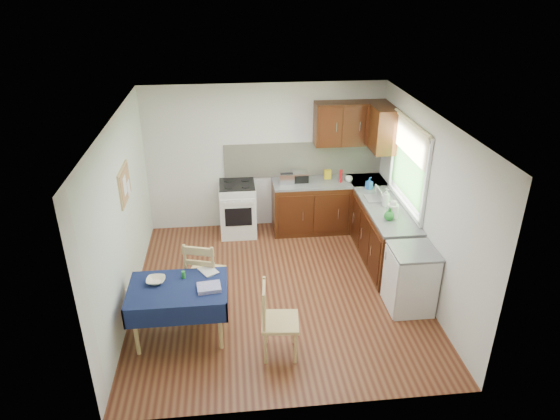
{
  "coord_description": "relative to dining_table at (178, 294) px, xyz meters",
  "views": [
    {
      "loc": [
        -0.59,
        -5.84,
        4.13
      ],
      "look_at": [
        0.05,
        0.18,
        1.19
      ],
      "focal_mm": 32.0,
      "sensor_mm": 36.0,
      "label": 1
    }
  ],
  "objects": [
    {
      "name": "base_cabinets",
      "position": [
        2.64,
        2.06,
        -0.18
      ],
      "size": [
        1.9,
        2.3,
        0.86
      ],
      "color": "black",
      "rests_on": "ground"
    },
    {
      "name": "soap_bottle_b",
      "position": [
        2.92,
        2.21,
        0.39
      ],
      "size": [
        0.12,
        0.12,
        0.2
      ],
      "primitive_type": "imported",
      "rotation": [
        0.0,
        0.0,
        2.04
      ],
      "color": "blue",
      "rests_on": "worktop_right"
    },
    {
      "name": "dining_table",
      "position": [
        0.0,
        0.0,
        0.0
      ],
      "size": [
        1.18,
        0.8,
        0.71
      ],
      "rotation": [
        0.0,
        0.0,
        0.39
      ],
      "color": "#0F1C3F",
      "rests_on": "ground"
    },
    {
      "name": "dish_rack",
      "position": [
        2.97,
        1.81,
        0.32
      ],
      "size": [
        0.41,
        0.31,
        0.19
      ],
      "rotation": [
        0.0,
        0.0,
        0.31
      ],
      "color": "gray",
      "rests_on": "worktop_right"
    },
    {
      "name": "window",
      "position": [
        3.26,
        1.51,
        1.05
      ],
      "size": [
        0.04,
        1.48,
        1.26
      ],
      "color": "#275121",
      "rests_on": "wall_right"
    },
    {
      "name": "wall_front",
      "position": [
        1.29,
        -1.29,
        0.64
      ],
      "size": [
        4.0,
        0.02,
        2.5
      ],
      "primitive_type": "cube",
      "color": "silver",
      "rests_on": "ground"
    },
    {
      "name": "ceiling",
      "position": [
        1.29,
        0.81,
        1.89
      ],
      "size": [
        4.0,
        4.2,
        0.02
      ],
      "primitive_type": "cube",
      "color": "white",
      "rests_on": "wall_back"
    },
    {
      "name": "kettle",
      "position": [
        2.98,
        1.17,
        0.41
      ],
      "size": [
        0.16,
        0.16,
        0.27
      ],
      "color": "white",
      "rests_on": "worktop_right"
    },
    {
      "name": "book",
      "position": [
        0.28,
        0.26,
        0.11
      ],
      "size": [
        0.28,
        0.3,
        0.02
      ],
      "primitive_type": "imported",
      "rotation": [
        0.0,
        0.0,
        0.55
      ],
      "color": "white",
      "rests_on": "dining_table"
    },
    {
      "name": "floor",
      "position": [
        1.29,
        0.81,
        -0.61
      ],
      "size": [
        4.2,
        4.2,
        0.0
      ],
      "primitive_type": "plane",
      "color": "#4D2214",
      "rests_on": "ground"
    },
    {
      "name": "toaster",
      "position": [
        1.61,
        2.57,
        0.38
      ],
      "size": [
        0.25,
        0.15,
        0.19
      ],
      "rotation": [
        0.0,
        0.0,
        0.27
      ],
      "color": "silver",
      "rests_on": "worktop_back"
    },
    {
      "name": "sauce_bottle",
      "position": [
        2.52,
        2.53,
        0.4
      ],
      "size": [
        0.05,
        0.05,
        0.22
      ],
      "primitive_type": "cylinder",
      "color": "red",
      "rests_on": "worktop_back"
    },
    {
      "name": "yellow_packet",
      "position": [
        2.33,
        2.71,
        0.37
      ],
      "size": [
        0.13,
        0.1,
        0.15
      ],
      "primitive_type": "cube",
      "rotation": [
        0.0,
        0.0,
        0.25
      ],
      "color": "gold",
      "rests_on": "worktop_back"
    },
    {
      "name": "soap_bottle_a",
      "position": [
        2.99,
        1.54,
        0.44
      ],
      "size": [
        0.15,
        0.15,
        0.29
      ],
      "primitive_type": "imported",
      "rotation": [
        0.0,
        0.0,
        0.53
      ],
      "color": "white",
      "rests_on": "worktop_right"
    },
    {
      "name": "worktop_back",
      "position": [
        2.34,
        2.61,
        0.27
      ],
      "size": [
        1.9,
        0.6,
        0.04
      ],
      "primitive_type": "cube",
      "color": "slate",
      "rests_on": "base_cabinets"
    },
    {
      "name": "wall_right",
      "position": [
        3.29,
        0.81,
        0.64
      ],
      "size": [
        0.02,
        4.2,
        2.5
      ],
      "primitive_type": "cube",
      "color": "silver",
      "rests_on": "ground"
    },
    {
      "name": "soap_bottle_c",
      "position": [
        2.9,
        1.1,
        0.39
      ],
      "size": [
        0.16,
        0.16,
        0.19
      ],
      "primitive_type": "imported",
      "rotation": [
        0.0,
        0.0,
        3.27
      ],
      "color": "#23812C",
      "rests_on": "worktop_right"
    },
    {
      "name": "wall_back",
      "position": [
        1.29,
        2.91,
        0.64
      ],
      "size": [
        4.0,
        0.02,
        2.5
      ],
      "primitive_type": "cube",
      "color": "silver",
      "rests_on": "ground"
    },
    {
      "name": "corkboard",
      "position": [
        -0.68,
        1.11,
        0.99
      ],
      "size": [
        0.04,
        0.62,
        0.47
      ],
      "color": "tan",
      "rests_on": "wall_left"
    },
    {
      "name": "sandwich_press",
      "position": [
        1.84,
        2.66,
        0.38
      ],
      "size": [
        0.28,
        0.24,
        0.16
      ],
      "rotation": [
        0.0,
        0.0,
        -0.08
      ],
      "color": "black",
      "rests_on": "worktop_back"
    },
    {
      "name": "worktop_right",
      "position": [
        2.99,
        1.46,
        0.27
      ],
      "size": [
        0.6,
        1.7,
        0.04
      ],
      "primitive_type": "cube",
      "color": "slate",
      "rests_on": "base_cabinets"
    },
    {
      "name": "worktop_corner",
      "position": [
        2.99,
        2.61,
        0.27
      ],
      "size": [
        0.6,
        0.6,
        0.04
      ],
      "primitive_type": "cube",
      "color": "slate",
      "rests_on": "base_cabinets"
    },
    {
      "name": "cup",
      "position": [
        2.66,
        2.54,
        0.34
      ],
      "size": [
        0.12,
        0.12,
        0.09
      ],
      "primitive_type": "imported",
      "rotation": [
        0.0,
        0.0,
        -0.04
      ],
      "color": "white",
      "rests_on": "worktop_back"
    },
    {
      "name": "chair_far",
      "position": [
        0.28,
        0.55,
        -0.07
      ],
      "size": [
        0.56,
        0.56,
        1.02
      ],
      "rotation": [
        0.0,
        0.0,
        2.85
      ],
      "color": "tan",
      "rests_on": "ground"
    },
    {
      "name": "spice_jar",
      "position": [
        0.06,
        0.19,
        0.15
      ],
      "size": [
        0.05,
        0.05,
        0.09
      ],
      "primitive_type": "cylinder",
      "color": "#23802D",
      "rests_on": "dining_table"
    },
    {
      "name": "upper_cabinets",
      "position": [
        2.81,
        2.61,
        1.24
      ],
      "size": [
        1.2,
        0.85,
        0.7
      ],
      "color": "black",
      "rests_on": "wall_back"
    },
    {
      "name": "splashback",
      "position": [
        1.94,
        2.89,
        0.59
      ],
      "size": [
        2.7,
        0.02,
        0.6
      ],
      "primitive_type": "cube",
      "color": "beige",
      "rests_on": "wall_back"
    },
    {
      "name": "tea_towel",
      "position": [
        0.38,
        -0.08,
        0.13
      ],
      "size": [
        0.3,
        0.25,
        0.05
      ],
      "primitive_type": "cube",
      "rotation": [
        0.0,
        0.0,
        0.12
      ],
      "color": "navy",
      "rests_on": "dining_table"
    },
    {
      "name": "chair_near",
      "position": [
        1.13,
        -0.45,
        -0.1
      ],
      "size": [
        0.46,
        0.46,
        0.96
      ],
      "rotation": [
        0.0,
        0.0,
        1.48
      ],
      "color": "tan",
      "rests_on": "ground"
    },
    {
      "name": "plate_bowl",
      "position": [
        -0.26,
        0.13,
        0.13
      ],
      "size": [
        0.24,
        0.24,
        0.06
      ],
      "primitive_type": "imported",
      "rotation": [
        0.0,
        0.0,
        -0.05
      ],
      "color": "#EEE9C3",
      "rests_on": "dining_table"
    },
    {
      "name": "fridge",
      "position": [
        2.99,
        0.26,
        -0.16
      ],
      "size": [
        0.58,
        0.6,
        0.89
      ],
      "color": "white",
      "rests_on": "ground"
    },
    {
      "name": "stove",
      "position": [
        0.79,
        2.61,
        -0.15
      ],
      "size": [
        0.6,
        0.61,
        0.92
      ],
      "color": "white",
      "rests_on": "ground"
    },
    {
      "name": "wall_left",
      "position": [
        -0.71,
        0.81,
        0.64
      ],
      "size": [
        0.02,
        4.2,
        2.5
      ],
      "primitive_type": "cube",
      "color": "silver",
      "rests_on": "ground"
    }
  ]
}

